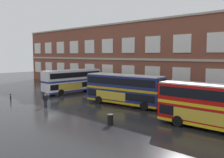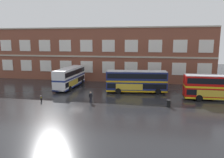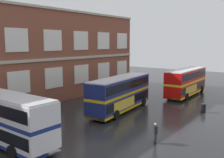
% 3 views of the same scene
% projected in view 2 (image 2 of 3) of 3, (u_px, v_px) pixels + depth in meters
% --- Properties ---
extents(ground_plane, '(120.00, 120.00, 0.00)m').
position_uv_depth(ground_plane, '(80.00, 93.00, 39.55)').
color(ground_plane, '#232326').
extents(brick_terminal_building, '(57.65, 8.19, 12.60)m').
position_uv_depth(brick_terminal_building, '(91.00, 54.00, 54.38)').
color(brick_terminal_building, brown).
rests_on(brick_terminal_building, ground).
extents(double_decker_near, '(2.95, 11.03, 4.07)m').
position_uv_depth(double_decker_near, '(70.00, 77.00, 44.11)').
color(double_decker_near, silver).
rests_on(double_decker_near, ground).
extents(double_decker_middle, '(11.22, 3.85, 4.07)m').
position_uv_depth(double_decker_middle, '(136.00, 81.00, 39.76)').
color(double_decker_middle, navy).
rests_on(double_decker_middle, ground).
extents(double_decker_far, '(11.07, 3.09, 4.07)m').
position_uv_depth(double_decker_far, '(220.00, 87.00, 34.57)').
color(double_decker_far, red).
rests_on(double_decker_far, ground).
extents(waiting_passenger, '(0.51, 0.53, 1.70)m').
position_uv_depth(waiting_passenger, '(91.00, 97.00, 33.45)').
color(waiting_passenger, black).
rests_on(waiting_passenger, ground).
extents(station_litter_bin, '(0.60, 0.60, 1.03)m').
position_uv_depth(station_litter_bin, '(169.00, 103.00, 31.25)').
color(station_litter_bin, black).
rests_on(station_litter_bin, ground).
extents(safety_bollard_east, '(0.19, 0.19, 0.95)m').
position_uv_depth(safety_bollard_east, '(41.00, 99.00, 33.88)').
color(safety_bollard_east, black).
rests_on(safety_bollard_east, ground).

